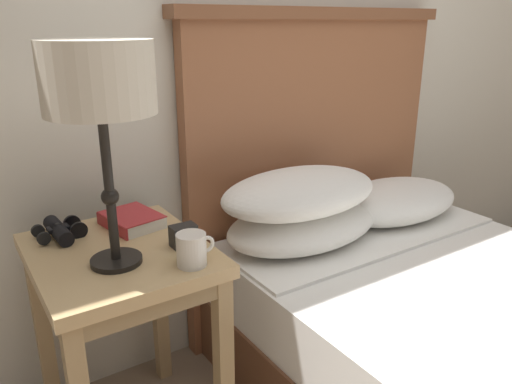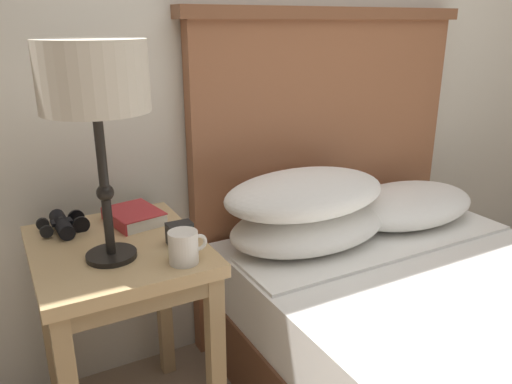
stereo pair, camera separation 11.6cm
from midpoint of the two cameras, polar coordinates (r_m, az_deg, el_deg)
name	(u,v)px [view 2 (the right image)]	position (r m, az deg, el deg)	size (l,w,h in m)	color
wall_back	(262,1)	(1.89, 2.61, 20.93)	(8.00, 0.06, 2.60)	beige
nightstand	(120,277)	(1.47, -13.12, -9.46)	(0.45, 0.53, 0.65)	tan
bed	(500,370)	(1.68, 28.00, -17.60)	(1.22, 2.06, 1.28)	brown
table_lamp	(94,83)	(1.22, -15.45, 11.88)	(0.26, 0.26, 0.55)	black
book_on_nightstand	(133,216)	(1.56, -11.79, -2.77)	(0.17, 0.20, 0.04)	silver
binoculars_pair	(62,224)	(1.54, -19.27, -3.52)	(0.14, 0.16, 0.05)	black
coffee_mug	(184,247)	(1.27, -5.66, -6.33)	(0.10, 0.08, 0.08)	silver
alarm_clock	(180,233)	(1.39, -6.34, -4.74)	(0.07, 0.05, 0.06)	black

